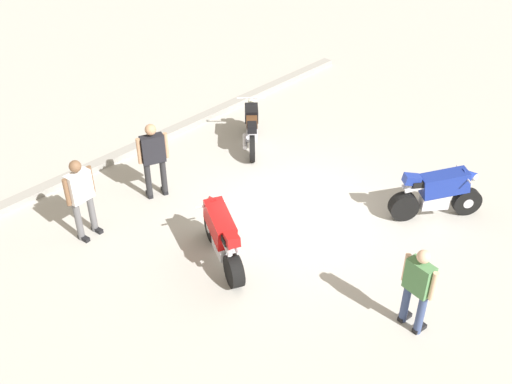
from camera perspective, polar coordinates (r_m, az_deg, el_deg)
ground_plane at (r=12.26m, az=4.38°, el=-1.96°), size 40.00×40.00×0.00m
curb_edge at (r=15.04m, az=-9.33°, el=5.35°), size 14.00×0.30×0.15m
motorcycle_black_cruiser at (r=14.35m, az=-0.45°, el=6.36°), size 1.57×1.55×1.09m
motorcycle_red_sportbike at (r=10.66m, az=-3.36°, el=-4.22°), size 1.08×1.83×1.14m
motorcycle_blue_sportbike at (r=12.34m, az=17.39°, el=-0.00°), size 1.62×1.39×1.14m
person_in_black_shirt at (r=12.38m, az=-9.99°, el=3.49°), size 0.65×0.45×1.73m
person_in_white_shirt at (r=11.53m, az=-16.75°, el=-0.18°), size 0.66×0.35×1.70m
person_in_green_shirt at (r=9.54m, az=15.52°, el=-8.81°), size 0.37×0.63×1.59m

